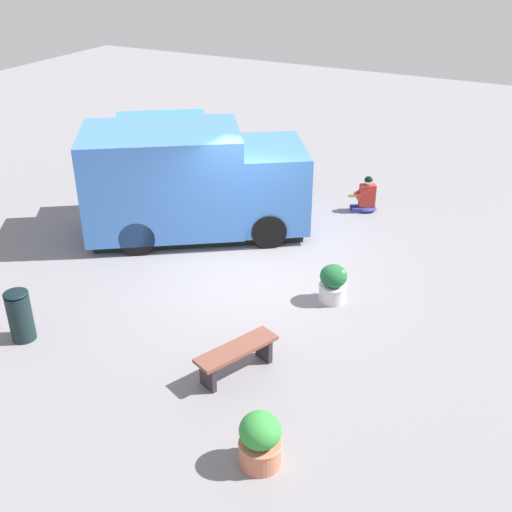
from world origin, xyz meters
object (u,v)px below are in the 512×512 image
at_px(plaza_bench, 237,354).
at_px(planter_flowering_near, 260,440).
at_px(person_customer, 366,198).
at_px(planter_flowering_far, 333,283).
at_px(trash_bin, 20,315).
at_px(food_truck, 191,184).

bearing_deg(plaza_bench, planter_flowering_near, 127.92).
bearing_deg(person_customer, planter_flowering_near, 99.31).
xyz_separation_m(person_customer, plaza_bench, (-0.22, 7.02, 0.02)).
xyz_separation_m(planter_flowering_far, plaza_bench, (0.57, 2.72, -0.01)).
bearing_deg(trash_bin, planter_flowering_far, -140.10).
bearing_deg(planter_flowering_far, plaza_bench, 78.20).
relative_size(food_truck, plaza_bench, 3.63).
height_order(planter_flowering_near, trash_bin, trash_bin).
height_order(planter_flowering_far, trash_bin, trash_bin).
relative_size(food_truck, planter_flowering_far, 7.06).
height_order(person_customer, planter_flowering_far, person_customer).
bearing_deg(planter_flowering_near, trash_bin, -7.66).
height_order(food_truck, trash_bin, food_truck).
relative_size(person_customer, planter_flowering_far, 1.21).
distance_m(person_customer, planter_flowering_far, 4.37).
bearing_deg(person_customer, plaza_bench, 91.79).
bearing_deg(plaza_bench, food_truck, -50.35).
distance_m(food_truck, planter_flowering_far, 4.28).
distance_m(food_truck, person_customer, 4.39).
bearing_deg(planter_flowering_far, person_customer, -79.64).
distance_m(plaza_bench, trash_bin, 3.81).
bearing_deg(plaza_bench, trash_bin, 13.02).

